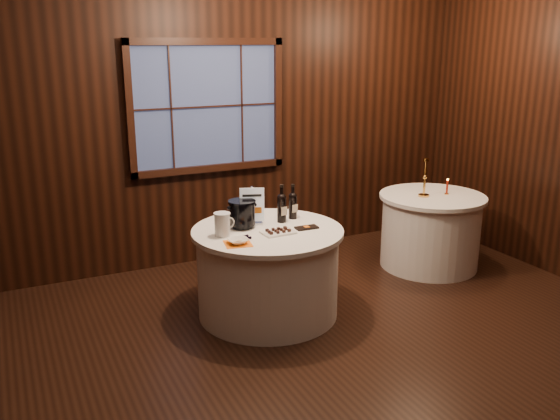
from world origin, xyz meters
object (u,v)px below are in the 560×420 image
chocolate_plate (278,232)px  brass_candlestick (425,183)px  red_candle (447,188)px  grape_bunch (245,237)px  main_table (268,272)px  side_table (430,230)px  ice_bucket (242,213)px  port_bottle_left (282,206)px  glass_pitcher (222,224)px  port_bottle_right (293,204)px  sign_stand (252,211)px  cracker_bowl (238,241)px  chocolate_box (307,228)px

chocolate_plate → brass_candlestick: size_ratio=0.69×
brass_candlestick → red_candle: 0.28m
grape_bunch → brass_candlestick: bearing=12.1°
main_table → grape_bunch: (-0.27, -0.16, 0.40)m
side_table → ice_bucket: (-2.17, -0.17, 0.51)m
side_table → port_bottle_left: bearing=-174.7°
side_table → glass_pitcher: size_ratio=5.59×
brass_candlestick → chocolate_plate: bearing=-166.7°
port_bottle_left → port_bottle_right: size_ratio=1.07×
brass_candlestick → ice_bucket: bearing=-175.4°
sign_stand → grape_bunch: sign_stand is taller
side_table → port_bottle_right: size_ratio=3.46×
port_bottle_left → port_bottle_right: (0.14, 0.05, -0.01)m
ice_bucket → port_bottle_left: bearing=0.1°
ice_bucket → grape_bunch: ice_bucket is taller
side_table → glass_pitcher: (-2.40, -0.30, 0.48)m
sign_stand → side_table: bearing=24.0°
port_bottle_right → side_table: bearing=-1.1°
cracker_bowl → brass_candlestick: 2.31m
glass_pitcher → cracker_bowl: 0.25m
port_bottle_right → chocolate_box: bearing=-100.0°
side_table → chocolate_box: 1.79m
sign_stand → glass_pitcher: sign_stand is taller
port_bottle_right → grape_bunch: bearing=-154.7°
chocolate_box → side_table: bearing=16.6°
sign_stand → port_bottle_right: sign_stand is taller
port_bottle_left → grape_bunch: (-0.47, -0.30, -0.13)m
port_bottle_left → red_candle: (1.95, 0.12, -0.08)m
port_bottle_right → brass_candlestick: (1.55, 0.11, 0.01)m
port_bottle_left → cracker_bowl: size_ratio=2.09×
chocolate_box → glass_pitcher: bearing=172.4°
chocolate_box → grape_bunch: size_ratio=1.28×
ice_bucket → side_table: bearing=4.4°
ice_bucket → chocolate_plate: (0.21, -0.27, -0.11)m
brass_candlestick → side_table: bearing=0.7°
port_bottle_right → chocolate_plate: bearing=-137.5°
port_bottle_left → cracker_bowl: 0.68m
port_bottle_right → ice_bucket: 0.51m
brass_candlestick → sign_stand: bearing=-176.6°
glass_pitcher → ice_bucket: bearing=25.3°
port_bottle_right → cracker_bowl: bearing=-153.5°
main_table → sign_stand: size_ratio=3.82×
port_bottle_right → ice_bucket: port_bottle_right is taller
ice_bucket → grape_bunch: 0.33m
side_table → red_candle: 0.47m
sign_stand → red_candle: sign_stand is taller
port_bottle_right → cracker_bowl: (-0.70, -0.42, -0.11)m
ice_bucket → grape_bunch: (-0.10, -0.30, -0.11)m
port_bottle_left → ice_bucket: port_bottle_left is taller
port_bottle_left → chocolate_box: (0.11, -0.26, -0.14)m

